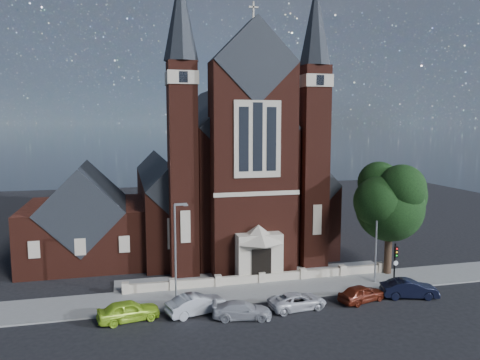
# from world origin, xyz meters

# --- Properties ---
(ground) EXTENTS (120.00, 120.00, 0.00)m
(ground) POSITION_xyz_m (0.00, 15.00, 0.00)
(ground) COLOR black
(ground) RESTS_ON ground
(pavement_strip) EXTENTS (60.00, 5.00, 0.12)m
(pavement_strip) POSITION_xyz_m (0.00, 4.50, 0.00)
(pavement_strip) COLOR slate
(pavement_strip) RESTS_ON ground
(forecourt_paving) EXTENTS (26.00, 3.00, 0.14)m
(forecourt_paving) POSITION_xyz_m (0.00, 8.50, 0.00)
(forecourt_paving) COLOR slate
(forecourt_paving) RESTS_ON ground
(forecourt_wall) EXTENTS (24.00, 0.40, 0.90)m
(forecourt_wall) POSITION_xyz_m (0.00, 6.50, 0.00)
(forecourt_wall) COLOR #B9A993
(forecourt_wall) RESTS_ON ground
(church) EXTENTS (20.01, 34.90, 29.20)m
(church) POSITION_xyz_m (-0.00, 22.94, 8.19)
(church) COLOR #441B12
(church) RESTS_ON ground
(parish_hall) EXTENTS (12.00, 12.20, 10.24)m
(parish_hall) POSITION_xyz_m (-16.00, 18.00, 4.01)
(parish_hall) COLOR #441B12
(parish_hall) RESTS_ON ground
(street_tree) EXTENTS (6.40, 6.60, 10.70)m
(street_tree) POSITION_xyz_m (12.60, 5.71, 6.96)
(street_tree) COLOR black
(street_tree) RESTS_ON ground
(street_lamp_left) EXTENTS (1.16, 0.22, 8.09)m
(street_lamp_left) POSITION_xyz_m (-7.91, 4.00, 4.60)
(street_lamp_left) COLOR gray
(street_lamp_left) RESTS_ON ground
(street_lamp_right) EXTENTS (1.16, 0.22, 8.09)m
(street_lamp_right) POSITION_xyz_m (10.09, 4.00, 4.60)
(street_lamp_right) COLOR gray
(street_lamp_right) RESTS_ON ground
(traffic_signal) EXTENTS (0.28, 0.42, 4.00)m
(traffic_signal) POSITION_xyz_m (11.00, 2.43, 2.58)
(traffic_signal) COLOR black
(traffic_signal) RESTS_ON ground
(car_lime_van) EXTENTS (4.76, 2.59, 1.54)m
(car_lime_van) POSITION_xyz_m (-11.80, 1.02, 0.77)
(car_lime_van) COLOR #A6D52A
(car_lime_van) RESTS_ON ground
(car_silver_a) EXTENTS (4.94, 2.86, 1.54)m
(car_silver_a) POSITION_xyz_m (-6.75, 1.04, 0.77)
(car_silver_a) COLOR #AEB1B6
(car_silver_a) RESTS_ON ground
(car_silver_b) EXTENTS (4.70, 2.71, 1.28)m
(car_silver_b) POSITION_xyz_m (-3.60, -0.60, 0.64)
(car_silver_b) COLOR #A9ABB1
(car_silver_b) RESTS_ON ground
(car_white_suv) EXTENTS (4.79, 2.57, 1.28)m
(car_white_suv) POSITION_xyz_m (1.05, 0.10, 0.64)
(car_white_suv) COLOR silver
(car_white_suv) RESTS_ON ground
(car_dark_red) EXTENTS (4.41, 2.75, 1.40)m
(car_dark_red) POSITION_xyz_m (6.61, 0.23, 0.70)
(car_dark_red) COLOR #601E10
(car_dark_red) RESTS_ON ground
(car_navy) EXTENTS (4.85, 2.69, 1.52)m
(car_navy) POSITION_xyz_m (10.94, 0.11, 0.76)
(car_navy) COLOR black
(car_navy) RESTS_ON ground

